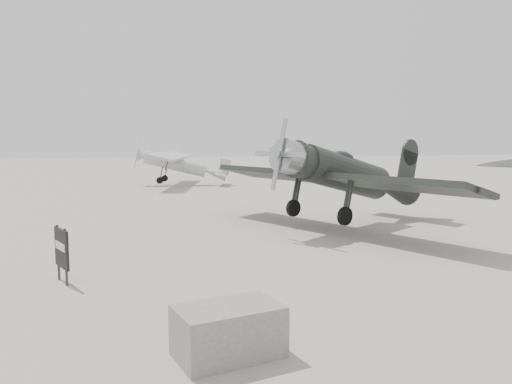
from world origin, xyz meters
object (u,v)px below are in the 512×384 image
lowwing_monoplane (350,176)px  sign_board (62,249)px  highwing_monoplane (179,162)px  equipment_block (228,331)px

lowwing_monoplane → sign_board: (-9.92, -5.88, -1.20)m
lowwing_monoplane → sign_board: lowwing_monoplane is taller
highwing_monoplane → equipment_block: size_ratio=5.96×
lowwing_monoplane → equipment_block: 12.78m
lowwing_monoplane → sign_board: size_ratio=8.23×
lowwing_monoplane → highwing_monoplane: size_ratio=1.15×
equipment_block → lowwing_monoplane: bearing=58.6°
highwing_monoplane → sign_board: bearing=-87.4°
highwing_monoplane → sign_board: size_ratio=7.17×
lowwing_monoplane → highwing_monoplane: (-5.56, 19.32, -0.27)m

